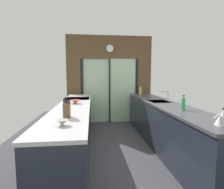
{
  "coord_description": "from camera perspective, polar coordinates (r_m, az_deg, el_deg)",
  "views": [
    {
      "loc": [
        -0.56,
        -3.07,
        1.47
      ],
      "look_at": [
        -0.1,
        0.9,
        1.04
      ],
      "focal_mm": 28.04,
      "sensor_mm": 36.0,
      "label": 1
    }
  ],
  "objects": [
    {
      "name": "knife_block",
      "position": [
        2.39,
        -14.54,
        -4.91
      ],
      "size": [
        0.09,
        0.14,
        0.27
      ],
      "color": "brown",
      "rests_on": "left_counter_run"
    },
    {
      "name": "mixing_bowl_near",
      "position": [
        2.03,
        -15.98,
        -8.76
      ],
      "size": [
        0.14,
        0.14,
        0.07
      ],
      "color": "gray",
      "rests_on": "left_counter_run"
    },
    {
      "name": "kettle",
      "position": [
        2.32,
        32.57,
        -6.33
      ],
      "size": [
        0.26,
        0.18,
        0.2
      ],
      "color": "#B7BABC",
      "rests_on": "right_counter_run"
    },
    {
      "name": "right_counter_run",
      "position": [
        3.81,
        16.56,
        -9.47
      ],
      "size": [
        0.62,
        3.8,
        0.92
      ],
      "color": "#1E232D",
      "rests_on": "ground_plane"
    },
    {
      "name": "oven_range",
      "position": [
        4.45,
        -11.02,
        -7.19
      ],
      "size": [
        0.6,
        0.6,
        0.92
      ],
      "color": "black",
      "rests_on": "ground_plane"
    },
    {
      "name": "sink_faucet",
      "position": [
        3.98,
        17.33,
        0.15
      ],
      "size": [
        0.19,
        0.02,
        0.23
      ],
      "color": "#B7BABC",
      "rests_on": "right_counter_run"
    },
    {
      "name": "mixing_bowl_far",
      "position": [
        3.55,
        -11.9,
        -2.28
      ],
      "size": [
        0.2,
        0.2,
        0.07
      ],
      "color": "#BC4C38",
      "rests_on": "left_counter_run"
    },
    {
      "name": "soap_bottle_far",
      "position": [
        5.32,
        9.24,
        1.3
      ],
      "size": [
        0.06,
        0.06,
        0.26
      ],
      "color": "#D1CC4C",
      "rests_on": "right_counter_run"
    },
    {
      "name": "ground_plane",
      "position": [
        3.99,
        1.98,
        -15.64
      ],
      "size": [
        5.04,
        7.6,
        0.02
      ],
      "primitive_type": "cube",
      "color": "#38383D"
    },
    {
      "name": "soap_bottle_near",
      "position": [
        3.02,
        22.21,
        -2.84
      ],
      "size": [
        0.06,
        0.06,
        0.25
      ],
      "color": "#339E56",
      "rests_on": "right_counter_run"
    },
    {
      "name": "back_wall_unit",
      "position": [
        5.5,
        -0.77,
        6.65
      ],
      "size": [
        2.64,
        0.12,
        2.7
      ],
      "color": "brown",
      "rests_on": "ground_plane"
    },
    {
      "name": "left_counter_run",
      "position": [
        3.37,
        -12.53,
        -11.38
      ],
      "size": [
        0.62,
        3.8,
        0.92
      ],
      "color": "#1E232D",
      "rests_on": "ground_plane"
    }
  ]
}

